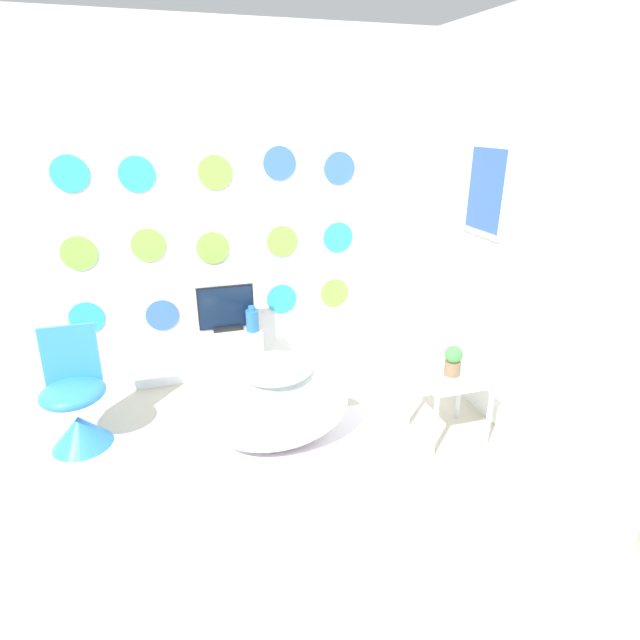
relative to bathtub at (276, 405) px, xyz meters
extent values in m
plane|color=#BCB29E|center=(-0.19, -0.85, -0.29)|extent=(12.00, 12.00, 0.00)
cube|color=white|center=(-0.19, 1.02, 1.01)|extent=(4.37, 0.04, 2.60)
cylinder|color=#33B2BF|center=(-1.17, 0.99, 0.35)|extent=(0.24, 0.01, 0.24)
cylinder|color=#3F72CC|center=(-0.65, 0.99, 0.31)|extent=(0.24, 0.01, 0.24)
cylinder|color=#33B2BF|center=(-0.21, 0.99, 0.29)|extent=(0.24, 0.01, 0.24)
cylinder|color=#33B2BF|center=(0.28, 0.99, 0.35)|extent=(0.24, 0.01, 0.24)
cylinder|color=#8CCC4C|center=(0.72, 0.99, 0.35)|extent=(0.24, 0.01, 0.24)
cylinder|color=#8CCC4C|center=(-1.14, 0.99, 0.83)|extent=(0.24, 0.01, 0.24)
cylinder|color=#8CCC4C|center=(-0.68, 0.99, 0.86)|extent=(0.24, 0.01, 0.24)
cylinder|color=#8CCC4C|center=(-0.23, 0.99, 0.80)|extent=(0.24, 0.01, 0.24)
cylinder|color=#8CCC4C|center=(0.30, 0.99, 0.82)|extent=(0.24, 0.01, 0.24)
cylinder|color=#33B2BF|center=(0.75, 0.99, 0.82)|extent=(0.24, 0.01, 0.24)
cylinder|color=#33B2BF|center=(-1.11, 0.99, 1.36)|extent=(0.24, 0.01, 0.24)
cylinder|color=#33B2BF|center=(-0.69, 0.99, 1.34)|extent=(0.24, 0.01, 0.24)
cylinder|color=#8CCC4C|center=(-0.17, 0.99, 1.34)|extent=(0.24, 0.01, 0.24)
cylinder|color=#3F72CC|center=(0.29, 0.99, 1.39)|extent=(0.24, 0.01, 0.24)
cylinder|color=#3F72CC|center=(0.75, 0.99, 1.34)|extent=(0.24, 0.01, 0.24)
cube|color=silver|center=(1.51, 0.07, 1.01)|extent=(0.04, 2.85, 2.60)
cube|color=white|center=(1.48, 0.17, 1.26)|extent=(0.02, 0.44, 0.60)
cube|color=#3359B2|center=(1.47, 0.17, 1.26)|extent=(0.01, 0.36, 0.52)
cube|color=silver|center=(0.04, -0.08, -0.29)|extent=(1.33, 0.73, 0.01)
ellipsoid|color=white|center=(0.00, 0.00, 0.00)|extent=(0.95, 0.57, 0.57)
cylinder|color=#B2DBEA|center=(0.00, 0.00, 0.27)|extent=(0.47, 0.47, 0.01)
cone|color=#338CE0|center=(-1.22, 0.36, -0.18)|extent=(0.37, 0.37, 0.21)
ellipsoid|color=#338CE0|center=(-1.22, 0.36, 0.10)|extent=(0.39, 0.39, 0.14)
cube|color=#338CE0|center=(-1.22, 0.51, 0.29)|extent=(0.34, 0.09, 0.39)
cube|color=silver|center=(-0.19, 0.81, -0.03)|extent=(0.48, 0.32, 0.51)
cube|color=white|center=(-0.19, 0.65, 0.06)|extent=(0.41, 0.01, 0.14)
cube|color=black|center=(-0.19, 0.81, 0.23)|extent=(0.22, 0.12, 0.02)
cube|color=black|center=(-0.19, 0.81, 0.40)|extent=(0.41, 0.01, 0.33)
cube|color=#0F1E38|center=(-0.19, 0.80, 0.40)|extent=(0.39, 0.01, 0.31)
cylinder|color=#2D72B7|center=(-0.01, 0.71, 0.30)|extent=(0.10, 0.10, 0.16)
cylinder|color=#2D72B7|center=(-0.01, 0.71, 0.40)|extent=(0.05, 0.05, 0.03)
cube|color=silver|center=(1.10, -0.25, 0.16)|extent=(0.44, 0.40, 0.02)
cylinder|color=silver|center=(0.90, -0.42, -0.07)|extent=(0.03, 0.03, 0.44)
cylinder|color=silver|center=(1.29, -0.42, -0.07)|extent=(0.03, 0.03, 0.44)
cylinder|color=silver|center=(0.90, -0.07, -0.07)|extent=(0.03, 0.03, 0.44)
cylinder|color=silver|center=(1.29, -0.07, -0.07)|extent=(0.03, 0.03, 0.44)
cylinder|color=#8C6B4C|center=(1.10, -0.25, 0.22)|extent=(0.10, 0.10, 0.10)
sphere|color=#4C9E4C|center=(1.10, -0.25, 0.32)|extent=(0.11, 0.11, 0.11)
camera|label=1|loc=(-0.54, -2.70, 1.70)|focal=28.00mm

